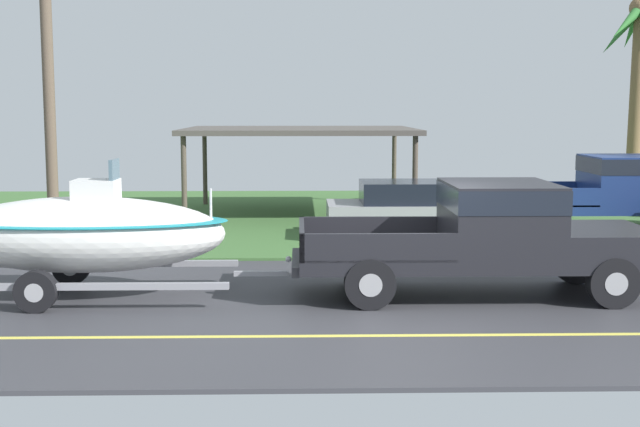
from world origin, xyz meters
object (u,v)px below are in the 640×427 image
object	(u,v)px
carport_awning	(300,132)
palm_tree_near_left	(639,52)
boat_on_trailer	(82,233)
parked_sedan_near	(423,211)
utility_pole	(47,33)
parked_pickup_background	(619,190)
pickup_truck_towing	(497,233)

from	to	relation	value
carport_awning	palm_tree_near_left	world-z (taller)	palm_tree_near_left
boat_on_trailer	carport_awning	size ratio (longest dim) A/B	0.92
parked_sedan_near	utility_pole	world-z (taller)	utility_pole
utility_pole	parked_pickup_background	bearing A→B (deg)	12.42
parked_sedan_near	carport_awning	bearing A→B (deg)	122.05
boat_on_trailer	utility_pole	world-z (taller)	utility_pole
parked_sedan_near	carport_awning	world-z (taller)	carport_awning
parked_sedan_near	carport_awning	xyz separation A→B (m)	(-2.89, 4.62, 1.72)
carport_awning	utility_pole	distance (m)	8.52
boat_on_trailer	palm_tree_near_left	world-z (taller)	palm_tree_near_left
pickup_truck_towing	carport_awning	size ratio (longest dim) A/B	0.93
carport_awning	utility_pole	xyz separation A→B (m)	(-5.22, -6.36, 2.22)
parked_pickup_background	utility_pole	distance (m)	13.92
boat_on_trailer	parked_sedan_near	world-z (taller)	boat_on_trailer
utility_pole	palm_tree_near_left	bearing A→B (deg)	30.17
parked_pickup_background	utility_pole	world-z (taller)	utility_pole
pickup_truck_towing	boat_on_trailer	xyz separation A→B (m)	(-6.80, 0.00, 0.01)
palm_tree_near_left	carport_awning	bearing A→B (deg)	-164.74
palm_tree_near_left	utility_pole	bearing A→B (deg)	-149.83
boat_on_trailer	parked_sedan_near	xyz separation A→B (m)	(6.45, 5.97, -0.39)
parked_pickup_background	carport_awning	bearing A→B (deg)	156.34
carport_awning	parked_pickup_background	bearing A→B (deg)	-23.66
boat_on_trailer	palm_tree_near_left	size ratio (longest dim) A/B	0.91
boat_on_trailer	utility_pole	distance (m)	5.77
pickup_truck_towing	parked_sedan_near	xyz separation A→B (m)	(-0.35, 5.97, -0.38)
boat_on_trailer	palm_tree_near_left	distance (m)	20.08
parked_pickup_background	palm_tree_near_left	xyz separation A→B (m)	(2.87, 6.41, 3.77)
parked_pickup_background	palm_tree_near_left	bearing A→B (deg)	65.89
boat_on_trailer	carport_awning	world-z (taller)	carport_awning
utility_pole	carport_awning	bearing A→B (deg)	50.64
carport_awning	palm_tree_near_left	bearing A→B (deg)	15.26
pickup_truck_towing	parked_sedan_near	world-z (taller)	pickup_truck_towing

